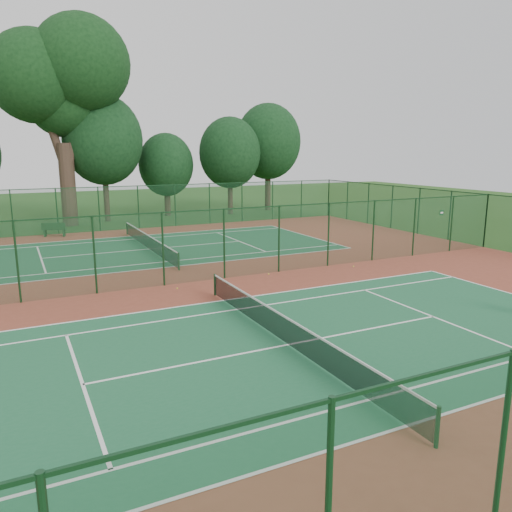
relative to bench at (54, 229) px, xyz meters
The scene contains 15 objects.
ground 17.57m from the bench, 73.41° to the right, with size 120.00×120.00×0.00m, color #254F18.
red_pad 17.57m from the bench, 73.41° to the right, with size 40.00×36.00×0.01m, color brown.
court_near 26.32m from the bench, 79.01° to the right, with size 23.77×10.97×0.01m, color #1D5E39.
court_far 9.31m from the bench, 57.36° to the right, with size 23.77×10.97×0.01m, color #1B5531.
fence_north 5.29m from the bench, 13.14° to the left, with size 40.00×0.09×3.50m.
fence_east 30.17m from the bench, 33.93° to the right, with size 0.09×36.00×3.50m.
fence_divider 17.60m from the bench, 73.41° to the right, with size 40.00×0.09×3.50m.
tennis_net_near 26.31m from the bench, 79.01° to the right, with size 0.10×12.90×0.97m.
tennis_net_far 9.30m from the bench, 57.36° to the right, with size 0.10×12.90×0.97m.
bench is the anchor object (origin of this frame).
stray_ball_a 19.34m from the bench, 62.78° to the right, with size 0.07×0.07×0.07m, color yellow.
stray_ball_b 22.46m from the bench, 52.08° to the right, with size 0.06×0.06×0.06m, color #CFEC36.
stray_ball_c 18.14m from the bench, 77.84° to the right, with size 0.07×0.07×0.07m, color yellow.
big_tree 12.91m from the bench, 71.61° to the left, with size 11.06×8.09×16.98m.
evergreen_row 9.26m from the bench, 53.38° to the left, with size 39.00×5.00×12.00m, color black, non-canonical shape.
Camera 1 is at (-7.70, -22.30, 6.25)m, focal length 35.00 mm.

